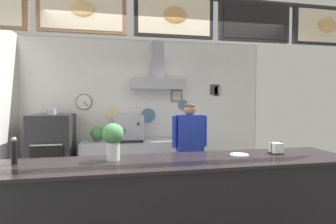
{
  "coord_description": "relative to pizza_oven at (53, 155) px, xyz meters",
  "views": [
    {
      "loc": [
        -0.6,
        -2.65,
        1.65
      ],
      "look_at": [
        0.1,
        0.81,
        1.5
      ],
      "focal_mm": 27.49,
      "sensor_mm": 36.0,
      "label": 1
    }
  ],
  "objects": [
    {
      "name": "potted_thyme",
      "position": [
        2.22,
        0.13,
        0.3
      ],
      "size": [
        0.12,
        0.12,
        0.18
      ],
      "color": "#4C4C51",
      "rests_on": "back_prep_counter"
    },
    {
      "name": "back_wall_assembly",
      "position": [
        1.7,
        0.34,
        0.83
      ],
      "size": [
        4.84,
        2.72,
        2.86
      ],
      "color": "#9E9E99",
      "rests_on": "ground_plane"
    },
    {
      "name": "pepper_grinder",
      "position": [
        0.19,
        -2.21,
        0.49
      ],
      "size": [
        0.05,
        0.05,
        0.25
      ],
      "color": "black",
      "rests_on": "service_counter"
    },
    {
      "name": "potted_basil",
      "position": [
        0.75,
        0.11,
        0.35
      ],
      "size": [
        0.26,
        0.26,
        0.27
      ],
      "color": "#4C4C51",
      "rests_on": "back_prep_counter"
    },
    {
      "name": "back_prep_counter",
      "position": [
        1.53,
        0.11,
        -0.26
      ],
      "size": [
        2.15,
        0.61,
        0.91
      ],
      "color": "#B7BABF",
      "rests_on": "ground_plane"
    },
    {
      "name": "napkin_holder",
      "position": [
        2.79,
        -2.25,
        0.42
      ],
      "size": [
        0.13,
        0.12,
        0.13
      ],
      "color": "#262628",
      "rests_on": "service_counter"
    },
    {
      "name": "condiment_plate",
      "position": [
        2.35,
        -2.26,
        0.38
      ],
      "size": [
        0.19,
        0.19,
        0.01
      ],
      "color": "white",
      "rests_on": "service_counter"
    },
    {
      "name": "service_counter",
      "position": [
        1.69,
        -2.35,
        -0.17
      ],
      "size": [
        3.5,
        0.73,
        1.08
      ],
      "color": "black",
      "rests_on": "ground_plane"
    },
    {
      "name": "shop_worker",
      "position": [
        2.14,
        -1.14,
        0.16
      ],
      "size": [
        0.53,
        0.23,
        1.62
      ],
      "rotation": [
        0.0,
        0.0,
        3.17
      ],
      "color": "#232328",
      "rests_on": "ground_plane"
    },
    {
      "name": "basil_vase",
      "position": [
        1.06,
        -2.23,
        0.57
      ],
      "size": [
        0.2,
        0.2,
        0.36
      ],
      "color": "silver",
      "rests_on": "service_counter"
    },
    {
      "name": "espresso_machine",
      "position": [
        1.31,
        0.08,
        0.43
      ],
      "size": [
        0.53,
        0.51,
        0.47
      ],
      "color": "#A3A5AD",
      "rests_on": "back_prep_counter"
    },
    {
      "name": "pizza_oven",
      "position": [
        0.0,
        0.0,
        0.0
      ],
      "size": [
        0.68,
        0.76,
        1.52
      ],
      "color": "#232326",
      "rests_on": "ground_plane"
    }
  ]
}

